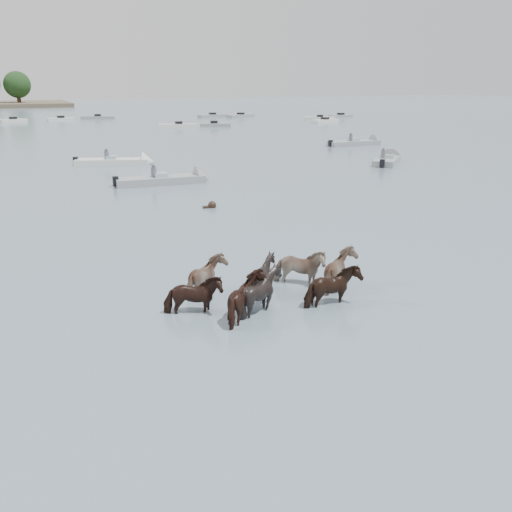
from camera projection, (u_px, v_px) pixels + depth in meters
name	position (u px, v px, depth m)	size (l,w,h in m)	color
ground	(249.00, 295.00, 17.04)	(400.00, 400.00, 0.00)	slate
pony_herd	(271.00, 285.00, 16.48)	(6.73, 4.12, 1.54)	black
swimming_pony	(211.00, 206.00, 28.75)	(0.72, 0.44, 0.44)	black
motorboat_b	(173.00, 180.00, 35.61)	(6.28, 1.91, 1.92)	gray
motorboat_c	(123.00, 162.00, 43.49)	(6.29, 3.52, 1.92)	silver
motorboat_d	(388.00, 160.00, 44.58)	(4.71, 4.68, 1.92)	gray
motorboat_e	(360.00, 143.00, 56.91)	(6.22, 1.61, 1.92)	gray
distant_flotilla	(63.00, 123.00, 83.37)	(103.12, 30.03, 0.93)	gray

